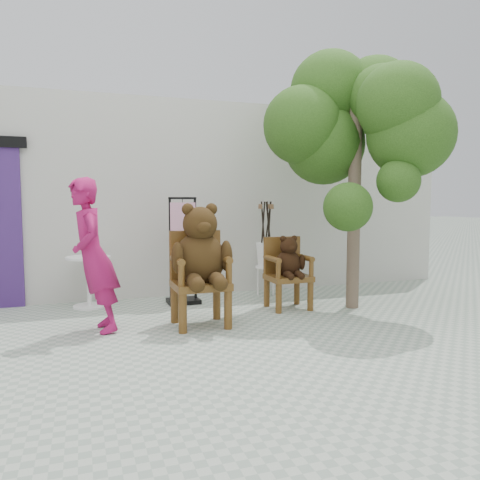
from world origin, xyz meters
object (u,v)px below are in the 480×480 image
at_px(person, 94,256).
at_px(tree, 356,119).
at_px(chair_small, 287,265).
at_px(stool_bucket, 266,254).
at_px(chair_big, 200,258).
at_px(display_stand, 183,263).
at_px(cafe_table, 89,276).

height_order(person, tree, tree).
bearing_deg(chair_small, stool_bucket, 86.91).
xyz_separation_m(person, tree, (3.42, 0.18, 1.71)).
bearing_deg(chair_small, chair_big, -159.82).
height_order(chair_small, display_stand, display_stand).
relative_size(display_stand, tree, 0.42).
relative_size(chair_small, stool_bucket, 0.69).
bearing_deg(cafe_table, tree, -17.86).
height_order(person, display_stand, person).
xyz_separation_m(chair_small, display_stand, (-1.28, 0.75, -0.01)).
bearing_deg(chair_big, stool_bucket, 45.24).
bearing_deg(tree, chair_small, 167.73).
bearing_deg(person, chair_big, 77.59).
height_order(chair_big, tree, tree).
bearing_deg(chair_big, display_stand, 87.32).
bearing_deg(cafe_table, stool_bucket, -0.23).
bearing_deg(chair_big, tree, 7.55).
relative_size(chair_big, cafe_table, 2.04).
relative_size(person, tree, 0.48).
bearing_deg(cafe_table, chair_small, -19.74).
relative_size(person, display_stand, 1.13).
bearing_deg(tree, person, -176.98).
height_order(cafe_table, stool_bucket, stool_bucket).
height_order(chair_big, display_stand, display_stand).
bearing_deg(cafe_table, person, -88.27).
bearing_deg(stool_bucket, chair_big, -134.76).
bearing_deg(stool_bucket, chair_small, -93.09).
bearing_deg(stool_bucket, tree, -52.38).
height_order(chair_big, chair_small, chair_big).
xyz_separation_m(chair_big, cafe_table, (-1.22, 1.41, -0.36)).
distance_m(chair_big, cafe_table, 1.90).
bearing_deg(display_stand, tree, -23.99).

